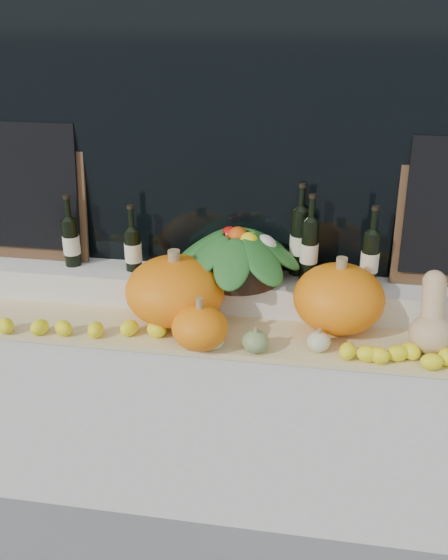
% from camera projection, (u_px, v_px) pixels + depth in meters
% --- Properties ---
extents(display_sill, '(2.30, 0.55, 0.88)m').
position_uv_depth(display_sill, '(227.00, 408.00, 2.85)').
color(display_sill, silver).
rests_on(display_sill, ground).
extents(rear_tier, '(2.30, 0.25, 0.16)m').
position_uv_depth(rear_tier, '(232.00, 291.00, 2.76)').
color(rear_tier, silver).
rests_on(rear_tier, display_sill).
extents(straw_bedding, '(2.10, 0.32, 0.02)m').
position_uv_depth(straw_bedding, '(222.00, 336.00, 2.54)').
color(straw_bedding, tan).
rests_on(straw_bedding, display_sill).
extents(pumpkin_left, '(0.50, 0.50, 0.28)m').
position_uv_depth(pumpkin_left, '(175.00, 290.00, 2.58)').
color(pumpkin_left, orange).
rests_on(pumpkin_left, straw_bedding).
extents(pumpkin_right, '(0.47, 0.47, 0.28)m').
position_uv_depth(pumpkin_right, '(339.00, 298.00, 2.51)').
color(pumpkin_right, orange).
rests_on(pumpkin_right, straw_bedding).
extents(pumpkin_center, '(0.26, 0.26, 0.17)m').
position_uv_depth(pumpkin_center, '(200.00, 328.00, 2.40)').
color(pumpkin_center, orange).
rests_on(pumpkin_center, straw_bedding).
extents(butternut_squash, '(0.17, 0.22, 0.30)m').
position_uv_depth(butternut_squash, '(432.00, 322.00, 2.38)').
color(butternut_squash, tan).
rests_on(butternut_squash, straw_bedding).
extents(decorative_gourds, '(0.60, 0.15, 0.17)m').
position_uv_depth(decorative_gourds, '(225.00, 335.00, 2.41)').
color(decorative_gourds, '#275A1B').
rests_on(decorative_gourds, straw_bedding).
extents(lemon_heap, '(2.20, 0.16, 0.06)m').
position_uv_depth(lemon_heap, '(217.00, 340.00, 2.42)').
color(lemon_heap, yellow).
rests_on(lemon_heap, straw_bedding).
extents(produce_bowl, '(0.58, 0.58, 0.24)m').
position_uv_depth(produce_bowl, '(238.00, 253.00, 2.66)').
color(produce_bowl, black).
rests_on(produce_bowl, rear_tier).
extents(wine_bottle_far_left, '(0.08, 0.08, 0.33)m').
position_uv_depth(wine_bottle_far_left, '(71.00, 241.00, 2.78)').
color(wine_bottle_far_left, black).
rests_on(wine_bottle_far_left, rear_tier).
extents(wine_bottle_near_left, '(0.08, 0.08, 0.30)m').
position_uv_depth(wine_bottle_near_left, '(133.00, 249.00, 2.74)').
color(wine_bottle_near_left, black).
rests_on(wine_bottle_near_left, rear_tier).
extents(wine_bottle_tall, '(0.08, 0.08, 0.41)m').
position_uv_depth(wine_bottle_tall, '(299.00, 241.00, 2.68)').
color(wine_bottle_tall, black).
rests_on(wine_bottle_tall, rear_tier).
extents(wine_bottle_near_right, '(0.08, 0.08, 0.38)m').
position_uv_depth(wine_bottle_near_right, '(309.00, 249.00, 2.63)').
color(wine_bottle_near_right, black).
rests_on(wine_bottle_near_right, rear_tier).
extents(wine_bottle_far_right, '(0.08, 0.08, 0.35)m').
position_uv_depth(wine_bottle_far_right, '(370.00, 258.00, 2.58)').
color(wine_bottle_far_right, black).
rests_on(wine_bottle_far_right, rear_tier).
extents(chalkboard_left, '(0.50, 0.10, 0.62)m').
position_uv_depth(chalkboard_left, '(31.00, 190.00, 2.78)').
color(chalkboard_left, '#4C331E').
rests_on(chalkboard_left, rear_tier).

